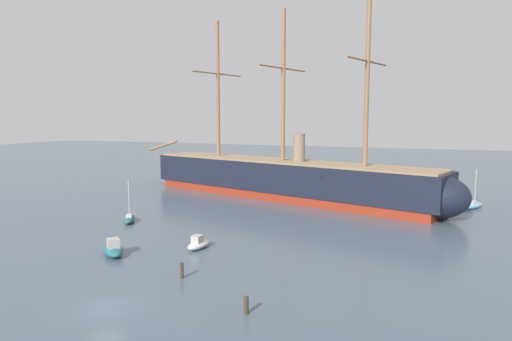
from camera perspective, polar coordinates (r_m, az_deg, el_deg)
The scene contains 11 objects.
ground_plane at distance 38.12m, azimuth -18.68°, elevation -16.33°, with size 400.00×400.00×0.00m, color #4C5B6B.
tall_ship at distance 82.04m, azimuth 3.42°, elevation -0.98°, with size 68.62×25.59×33.83m.
motorboat_foreground_left at distance 51.02m, azimuth -17.81°, elevation -9.56°, with size 4.61×4.40×1.89m.
motorboat_near_centre at distance 51.49m, azimuth -7.37°, elevation -9.27°, with size 1.86×3.87×1.58m.
sailboat_mid_left at distance 65.93m, azimuth -15.90°, elevation -5.96°, with size 3.54×4.63×5.96m.
dinghy_far_left at distance 97.86m, azimuth -9.47°, elevation -1.80°, with size 1.60×2.77×0.62m.
sailboat_far_right at distance 81.08m, azimuth 26.07°, elevation -4.01°, with size 3.81×5.00×6.43m.
dinghy_distant_centre at distance 92.08m, azimuth 7.10°, elevation -2.27°, with size 3.12×1.72×0.70m.
mooring_piling_nearest at distance 42.57m, azimuth -9.47°, elevation -12.53°, with size 0.32×0.32×1.45m, color #423323.
mooring_piling_left_pair at distance 35.04m, azimuth -1.26°, elevation -16.87°, with size 0.37×0.37×1.36m, color #423323.
seagull_in_flight at distance 55.73m, azimuth 1.86°, elevation 8.37°, with size 1.24×0.80×0.14m.
Camera 1 is at (23.36, -26.28, 14.73)m, focal length 31.26 mm.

